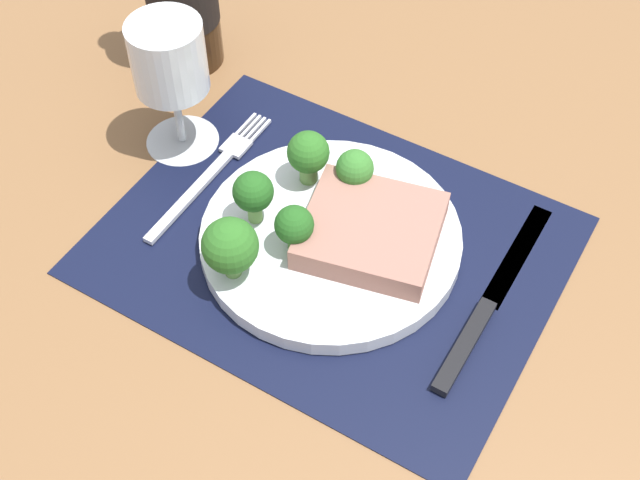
{
  "coord_description": "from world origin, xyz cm",
  "views": [
    {
      "loc": [
        23.77,
        -41.87,
        60.66
      ],
      "look_at": [
        -0.41,
        -1.21,
        1.9
      ],
      "focal_mm": 47.5,
      "sensor_mm": 36.0,
      "label": 1
    }
  ],
  "objects_px": {
    "steak": "(371,230)",
    "fork": "(211,174)",
    "knife": "(486,308)",
    "wine_glass": "(170,66)",
    "plate": "(331,238)"
  },
  "relations": [
    {
      "from": "steak",
      "to": "fork",
      "type": "bearing_deg",
      "value": 179.21
    },
    {
      "from": "knife",
      "to": "wine_glass",
      "type": "bearing_deg",
      "value": 171.26
    },
    {
      "from": "knife",
      "to": "plate",
      "type": "bearing_deg",
      "value": 178.99
    },
    {
      "from": "plate",
      "to": "fork",
      "type": "height_order",
      "value": "plate"
    },
    {
      "from": "plate",
      "to": "steak",
      "type": "distance_m",
      "value": 0.04
    },
    {
      "from": "plate",
      "to": "knife",
      "type": "relative_size",
      "value": 1.03
    },
    {
      "from": "knife",
      "to": "fork",
      "type": "bearing_deg",
      "value": 175.26
    },
    {
      "from": "steak",
      "to": "wine_glass",
      "type": "bearing_deg",
      "value": 172.98
    },
    {
      "from": "fork",
      "to": "steak",
      "type": "bearing_deg",
      "value": -3.29
    },
    {
      "from": "plate",
      "to": "steak",
      "type": "xyz_separation_m",
      "value": [
        0.03,
        0.01,
        0.02
      ]
    },
    {
      "from": "plate",
      "to": "fork",
      "type": "relative_size",
      "value": 1.23
    },
    {
      "from": "plate",
      "to": "wine_glass",
      "type": "height_order",
      "value": "wine_glass"
    },
    {
      "from": "plate",
      "to": "knife",
      "type": "bearing_deg",
      "value": 2.01
    },
    {
      "from": "steak",
      "to": "wine_glass",
      "type": "relative_size",
      "value": 0.82
    },
    {
      "from": "fork",
      "to": "knife",
      "type": "relative_size",
      "value": 0.83
    }
  ]
}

